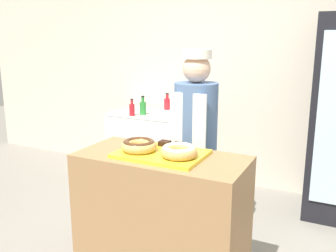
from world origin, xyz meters
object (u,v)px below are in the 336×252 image
Objects in this scene: brownie_back_right at (178,145)px; bottle_red at (132,109)px; donut_light_glaze at (179,151)px; bottle_green at (143,107)px; serving_tray at (161,154)px; bottle_red_b at (167,103)px; brownie_back_left at (165,143)px; baker_person at (195,147)px; donut_chocolate_glaze at (139,145)px; chest_freezer at (154,147)px; bottle_orange at (185,104)px.

bottle_red reaches higher than brownie_back_right.
donut_light_glaze is 2.01m from bottle_green.
bottle_green reaches higher than serving_tray.
serving_tray is 0.16m from donut_light_glaze.
brownie_back_right is 0.36× the size of bottle_red_b.
baker_person is (0.07, 0.40, -0.13)m from brownie_back_left.
serving_tray is 2.38× the size of donut_chocolate_glaze.
bottle_green reaches higher than bottle_red.
bottle_red is at bearing -116.06° from chest_freezer.
chest_freezer is (-0.95, 1.58, -0.57)m from brownie_back_left.
chest_freezer is 0.64m from bottle_orange.
serving_tray is 0.16m from brownie_back_left.
bottle_orange is 1.20× the size of bottle_red_b.
bottle_red is at bearing -127.63° from bottle_green.
bottle_red_b is (-0.26, 0.05, -0.02)m from bottle_orange.
baker_person is (0.02, 0.55, -0.10)m from serving_tray.
baker_person is 1.56m from bottle_orange.
bottle_red is 0.55m from bottle_red_b.
donut_light_glaze reaches higher than brownie_back_left.
chest_freezer is 4.91× the size of bottle_red.
brownie_back_left is 0.33× the size of bottle_green.
serving_tray is 2.33× the size of bottle_orange.
donut_light_glaze is 1.98m from bottle_red.
bottle_red reaches higher than serving_tray.
baker_person is at bearing -49.19° from chest_freezer.
donut_light_glaze is at bearing -53.20° from bottle_green.
brownie_back_right is 0.30× the size of bottle_orange.
bottle_orange is at bearing 112.64° from brownie_back_right.
brownie_back_left is 1.93m from chest_freezer.
donut_light_glaze is 0.62m from baker_person.
bottle_orange is (-0.84, 1.97, -0.07)m from donut_light_glaze.
bottle_orange is (-0.64, 1.78, -0.05)m from brownie_back_left.
brownie_back_right is at bearing 43.62° from donut_chocolate_glaze.
bottle_red_b is at bearing 115.63° from serving_tray.
donut_chocolate_glaze is 0.25× the size of chest_freezer.
chest_freezer is 0.56m from bottle_red_b.
brownie_back_right is (0.10, 0.00, 0.00)m from brownie_back_left.
serving_tray is 2.05m from bottle_orange.
donut_chocolate_glaze reaches higher than bottle_red.
brownie_back_right is at bearing 0.00° from brownie_back_left.
bottle_orange is 0.26m from bottle_red_b.
donut_chocolate_glaze is 2.18m from bottle_red_b.
baker_person is 6.66× the size of bottle_orange.
bottle_green is at bearing -104.19° from bottle_red_b.
brownie_back_right is 0.42m from baker_person.
baker_person reaches higher than serving_tray.
donut_chocolate_glaze is 1.18× the size of bottle_red_b.
brownie_back_right is 0.37× the size of bottle_red.
donut_light_glaze is 0.98× the size of bottle_orange.
baker_person is (-0.13, 0.59, -0.15)m from donut_light_glaze.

